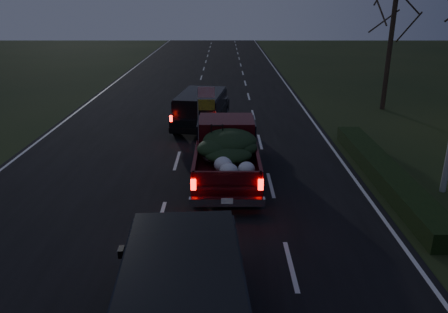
# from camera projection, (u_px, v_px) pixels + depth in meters

# --- Properties ---
(ground) EXTENTS (120.00, 120.00, 0.00)m
(ground) POSITION_uv_depth(u_px,v_px,m) (160.00, 219.00, 13.23)
(ground) COLOR black
(ground) RESTS_ON ground
(road_asphalt) EXTENTS (14.00, 120.00, 0.02)m
(road_asphalt) POSITION_uv_depth(u_px,v_px,m) (160.00, 218.00, 13.22)
(road_asphalt) COLOR black
(road_asphalt) RESTS_ON ground
(hedge_row) EXTENTS (1.00, 10.00, 0.60)m
(hedge_row) POSITION_uv_depth(u_px,v_px,m) (384.00, 172.00, 15.94)
(hedge_row) COLOR black
(hedge_row) RESTS_ON ground
(bare_tree_far) EXTENTS (3.60, 3.60, 7.00)m
(bare_tree_far) POSITION_uv_depth(u_px,v_px,m) (393.00, 18.00, 24.60)
(bare_tree_far) COLOR black
(bare_tree_far) RESTS_ON ground
(pickup_truck) EXTENTS (2.24, 5.81, 3.05)m
(pickup_truck) POSITION_uv_depth(u_px,v_px,m) (227.00, 149.00, 15.83)
(pickup_truck) COLOR #40080E
(pickup_truck) RESTS_ON ground
(lead_suv) EXTENTS (2.86, 5.41, 1.48)m
(lead_suv) POSITION_uv_depth(u_px,v_px,m) (202.00, 106.00, 22.22)
(lead_suv) COLOR black
(lead_suv) RESTS_ON ground
(rear_suv) EXTENTS (2.71, 5.47, 1.53)m
(rear_suv) POSITION_uv_depth(u_px,v_px,m) (183.00, 292.00, 8.07)
(rear_suv) COLOR black
(rear_suv) RESTS_ON ground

